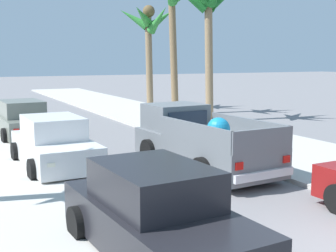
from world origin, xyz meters
TOP-DOWN VIEW (x-y plane):
  - sidewalk_right at (4.78, 12.00)m, footprint 4.82×60.00m
  - curb_left at (-3.77, 12.00)m, footprint 0.16×60.00m
  - curb_right at (3.77, 12.00)m, footprint 0.16×60.00m
  - pickup_truck at (1.02, 6.32)m, footprint 2.45×5.32m
  - car_right_near at (-2.78, 8.28)m, footprint 2.11×4.30m
  - car_left_mid at (-2.67, 1.40)m, footprint 2.20×4.33m
  - car_right_mid at (-2.82, 14.10)m, footprint 2.20×4.33m
  - palm_tree_left_fore at (6.65, 15.09)m, footprint 4.20×3.77m
  - palm_tree_left_back at (6.25, 21.59)m, footprint 3.63×3.78m
  - palm_tree_right_back at (6.38, 18.41)m, footprint 3.62×3.28m

SIDE VIEW (x-z plane):
  - curb_left at x=-3.77m, z-range 0.00..0.10m
  - curb_right at x=3.77m, z-range 0.00..0.10m
  - sidewalk_right at x=4.78m, z-range 0.00..0.12m
  - car_right_near at x=-2.78m, z-range -0.06..1.48m
  - car_left_mid at x=-2.67m, z-range -0.06..1.48m
  - car_right_mid at x=-2.82m, z-range -0.06..1.48m
  - pickup_truck at x=1.02m, z-range -0.12..1.68m
  - palm_tree_left_back at x=6.25m, z-range 1.85..8.41m
  - palm_tree_left_fore at x=6.65m, z-range 2.30..9.50m
  - palm_tree_right_back at x=6.38m, z-range 2.35..10.11m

